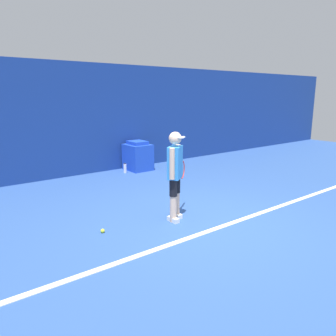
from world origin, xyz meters
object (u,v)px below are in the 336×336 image
object	(u,v)px
tennis_ball	(103,231)
water_bottle	(125,168)
tennis_player	(175,172)
covered_chair	(138,156)

from	to	relation	value
tennis_ball	water_bottle	world-z (taller)	water_bottle
tennis_ball	water_bottle	distance (m)	4.22
tennis_player	tennis_ball	xyz separation A→B (m)	(-1.32, 0.26, -0.84)
tennis_player	covered_chair	size ratio (longest dim) A/B	1.83
water_bottle	covered_chair	bearing A→B (deg)	13.32
covered_chair	water_bottle	bearing A→B (deg)	-166.68
covered_chair	water_bottle	xyz separation A→B (m)	(-0.52, -0.12, -0.28)
covered_chair	water_bottle	world-z (taller)	covered_chair
tennis_ball	covered_chair	distance (m)	4.65
water_bottle	tennis_ball	bearing A→B (deg)	-125.49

